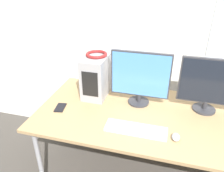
% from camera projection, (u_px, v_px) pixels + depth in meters
% --- Properties ---
extents(wall_back, '(8.00, 0.07, 2.70)m').
position_uv_depth(wall_back, '(186.00, 29.00, 2.03)').
color(wall_back, silver).
rests_on(wall_back, ground_plane).
extents(desk, '(2.34, 0.95, 0.76)m').
position_uv_depth(desk, '(175.00, 122.00, 1.81)').
color(desk, tan).
rests_on(desk, ground_plane).
extents(pc_tower, '(0.21, 0.40, 0.39)m').
position_uv_depth(pc_tower, '(97.00, 75.00, 2.07)').
color(pc_tower, '#9E9EA3').
rests_on(pc_tower, desk).
extents(headphones, '(0.20, 0.20, 0.03)m').
position_uv_depth(headphones, '(96.00, 54.00, 1.97)').
color(headphones, maroon).
rests_on(headphones, pc_tower).
extents(monitor_main, '(0.51, 0.19, 0.49)m').
position_uv_depth(monitor_main, '(140.00, 77.00, 1.89)').
color(monitor_main, '#333338').
rests_on(monitor_main, desk).
extents(monitor_right_near, '(0.49, 0.19, 0.47)m').
position_uv_depth(monitor_right_near, '(210.00, 84.00, 1.78)').
color(monitor_right_near, '#333338').
rests_on(monitor_right_near, desk).
extents(keyboard, '(0.47, 0.14, 0.02)m').
position_uv_depth(keyboard, '(136.00, 129.00, 1.65)').
color(keyboard, silver).
rests_on(keyboard, desk).
extents(mouse, '(0.06, 0.09, 0.03)m').
position_uv_depth(mouse, '(175.00, 137.00, 1.57)').
color(mouse, '#B2B2B7').
rests_on(mouse, desk).
extents(cell_phone, '(0.10, 0.15, 0.01)m').
position_uv_depth(cell_phone, '(60.00, 108.00, 1.92)').
color(cell_phone, black).
rests_on(cell_phone, desk).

